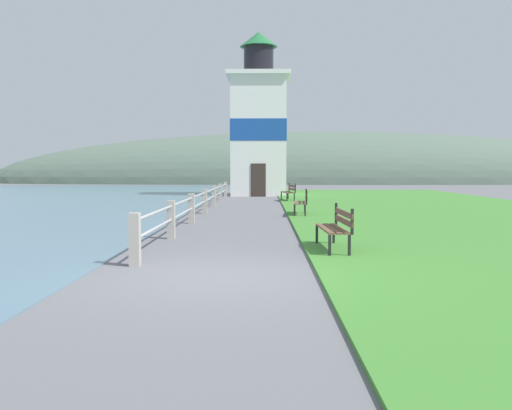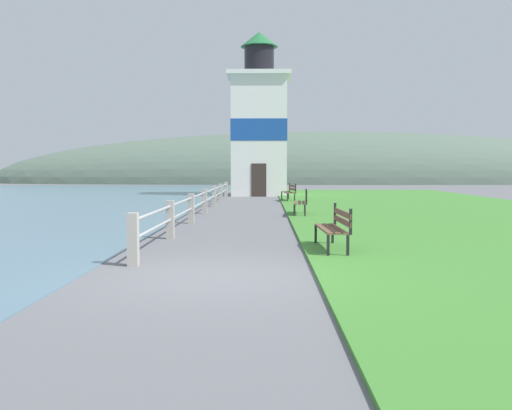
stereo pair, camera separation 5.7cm
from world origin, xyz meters
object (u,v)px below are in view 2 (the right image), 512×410
(park_bench_midway, at_px, (302,201))
(lighthouse, at_px, (259,126))
(park_bench_near, at_px, (335,225))
(park_bench_far, at_px, (290,191))

(park_bench_midway, xyz_separation_m, lighthouse, (-1.72, 15.64, 3.81))
(park_bench_near, distance_m, park_bench_midway, 8.89)
(park_bench_far, relative_size, lighthouse, 0.19)
(park_bench_near, relative_size, lighthouse, 0.18)
(park_bench_midway, bearing_deg, park_bench_far, -85.99)
(park_bench_near, xyz_separation_m, park_bench_far, (-0.16, 17.94, 0.00))
(park_bench_far, distance_m, lighthouse, 7.79)
(park_bench_near, height_order, park_bench_midway, same)
(park_bench_near, distance_m, park_bench_far, 17.94)
(park_bench_near, relative_size, park_bench_midway, 1.03)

